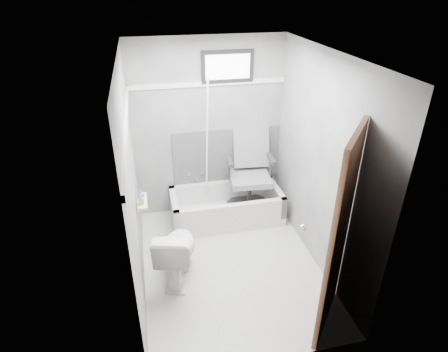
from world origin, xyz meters
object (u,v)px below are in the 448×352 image
object	(u,v)px
bathtub	(226,206)
door	(385,256)
soap_bottle_a	(141,200)
office_chair	(250,173)
toilet	(177,252)
soap_bottle_b	(141,194)

from	to	relation	value
bathtub	door	size ratio (longest dim) A/B	0.75
door	soap_bottle_a	xyz separation A→B (m)	(-1.92, 1.37, -0.03)
office_chair	toilet	bearing A→B (deg)	-132.05
soap_bottle_a	door	bearing A→B (deg)	-35.42
soap_bottle_a	bathtub	bearing A→B (deg)	37.49
door	toilet	bearing A→B (deg)	142.93
door	soap_bottle_b	size ratio (longest dim) A/B	20.05
toilet	door	distance (m)	2.11
door	soap_bottle_a	bearing A→B (deg)	144.58
door	soap_bottle_a	distance (m)	2.36
bathtub	toilet	xyz separation A→B (m)	(-0.78, -1.00, 0.14)
door	soap_bottle_b	world-z (taller)	door
bathtub	door	world-z (taller)	door
toilet	soap_bottle_a	distance (m)	0.71
office_chair	door	size ratio (longest dim) A/B	0.55
door	soap_bottle_b	distance (m)	2.44
door	soap_bottle_b	bearing A→B (deg)	141.90
soap_bottle_a	soap_bottle_b	bearing A→B (deg)	90.00
toilet	soap_bottle_a	world-z (taller)	soap_bottle_a
bathtub	toilet	world-z (taller)	toilet
soap_bottle_a	office_chair	bearing A→B (deg)	31.50
office_chair	soap_bottle_a	distance (m)	1.71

